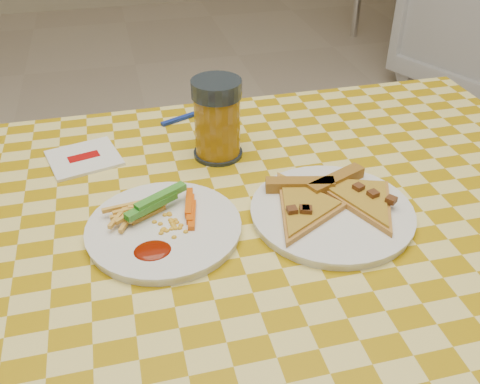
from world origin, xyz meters
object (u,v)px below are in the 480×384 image
table (229,264)px  plate_left (164,230)px  drink_glass (217,120)px  plate_right (332,214)px

table → plate_left: (-0.10, 0.01, 0.08)m
plate_left → drink_glass: drink_glass is taller
plate_left → plate_right: same height
plate_right → drink_glass: (-0.13, 0.23, 0.07)m
table → drink_glass: drink_glass is taller
plate_right → drink_glass: drink_glass is taller
plate_left → plate_right: (0.26, -0.02, 0.00)m
table → drink_glass: 0.26m
drink_glass → plate_left: bearing=-121.6°
table → plate_left: bearing=173.8°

